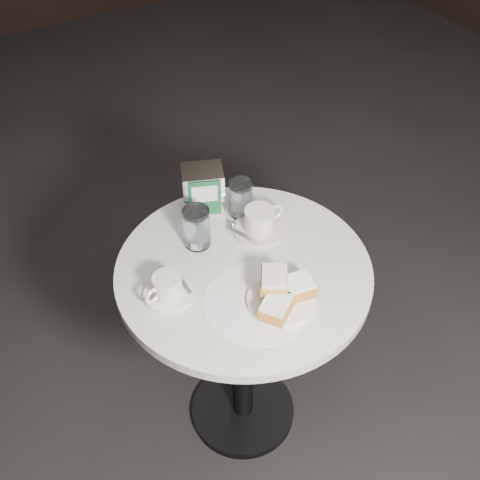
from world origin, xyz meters
The scene contains 9 objects.
ground centered at (0.00, 0.00, 0.00)m, with size 7.00×7.00×0.00m, color black.
cafe_table centered at (0.00, 0.00, 0.55)m, with size 0.70×0.70×0.74m.
sugar_spill centered at (-0.03, -0.12, 0.75)m, with size 0.29×0.29×0.00m, color white.
beignet_plate centered at (0.02, -0.16, 0.78)m, with size 0.22×0.22×0.08m.
coffee_cup_left centered at (-0.22, 0.01, 0.77)m, with size 0.16×0.16×0.07m.
coffee_cup_right centered at (0.11, 0.10, 0.78)m, with size 0.17×0.16×0.08m.
water_glass_left centered at (-0.07, 0.15, 0.80)m, with size 0.08×0.08×0.12m.
water_glass_right centered at (0.10, 0.20, 0.80)m, with size 0.07×0.07×0.11m.
napkin_dispenser centered at (0.02, 0.28, 0.81)m, with size 0.14×0.13×0.14m.
Camera 1 is at (-0.56, -0.98, 1.92)m, focal length 45.00 mm.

